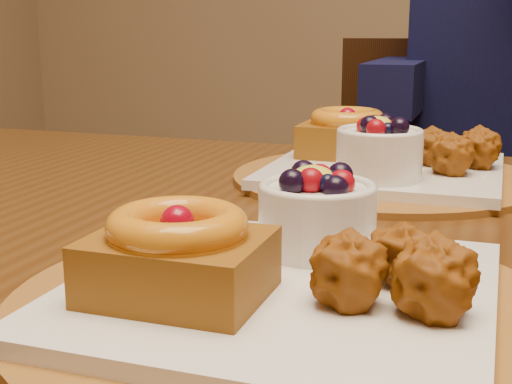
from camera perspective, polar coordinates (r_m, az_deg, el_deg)
dining_table at (r=0.73m, az=7.18°, el=-8.63°), size 1.60×0.90×0.76m
place_setting_near at (r=0.49m, az=1.92°, el=-6.37°), size 0.38×0.38×0.09m
place_setting_far at (r=0.90m, az=10.01°, el=2.60°), size 0.38×0.38×0.09m
chair_far at (r=1.40m, az=15.57°, el=-5.36°), size 0.52×0.52×0.92m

